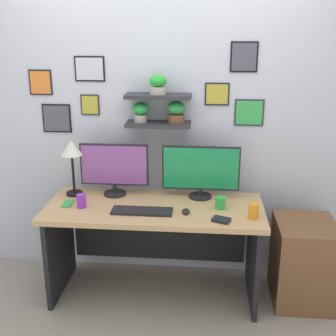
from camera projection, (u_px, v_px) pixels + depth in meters
ground_plane at (155, 292)px, 3.49m from camera, size 8.00×8.00×0.00m
back_wall_assembly at (160, 115)px, 3.49m from camera, size 4.40×0.24×2.70m
desk at (155, 228)px, 3.38m from camera, size 1.63×0.68×0.75m
monitor_left at (114, 168)px, 3.43m from camera, size 0.54×0.18×0.42m
monitor_right at (201, 171)px, 3.37m from camera, size 0.60×0.18×0.41m
keyboard at (142, 211)px, 3.15m from camera, size 0.44×0.14×0.02m
computer_mouse at (186, 211)px, 3.13m from camera, size 0.06×0.09×0.03m
desk_lamp at (72, 153)px, 3.38m from camera, size 0.17×0.17×0.44m
cell_phone at (68, 204)px, 3.29m from camera, size 0.08×0.14×0.01m
coffee_mug at (220, 203)px, 3.20m from camera, size 0.08×0.08×0.09m
pen_cup at (81, 201)px, 3.22m from camera, size 0.07×0.07×0.10m
scissors_tray at (221, 220)px, 3.00m from camera, size 0.14×0.12×0.02m
water_cup at (253, 211)px, 3.04m from camera, size 0.07×0.07×0.11m
drawer_cabinet at (303, 262)px, 3.32m from camera, size 0.44×0.50×0.64m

